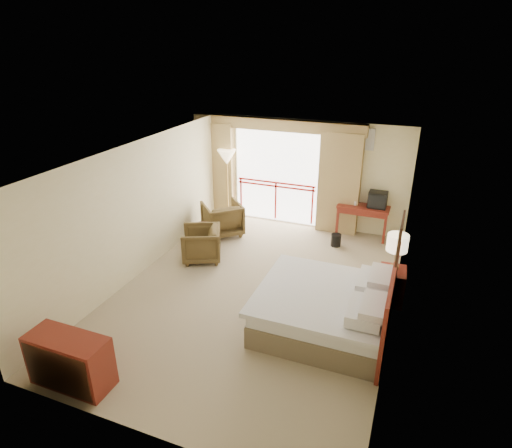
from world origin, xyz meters
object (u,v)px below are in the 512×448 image
at_px(desk, 363,212).
at_px(armchair_far, 223,234).
at_px(table_lamp, 397,243).
at_px(tv, 378,200).
at_px(side_table, 204,231).
at_px(dresser, 70,361).
at_px(nightstand, 391,285).
at_px(floor_lamp, 227,160).
at_px(wastebasket, 336,240).
at_px(bed, 327,309).
at_px(armchair_near, 202,259).

distance_m(desk, armchair_far, 3.49).
xyz_separation_m(table_lamp, tv, (-0.63, 2.63, -0.18)).
height_order(side_table, dresser, dresser).
xyz_separation_m(nightstand, floor_lamp, (-4.46, 2.54, 1.28)).
xyz_separation_m(nightstand, table_lamp, (0.00, 0.05, 0.84)).
bearing_deg(table_lamp, wastebasket, 127.04).
distance_m(side_table, dresser, 4.66).
bearing_deg(bed, side_table, 148.37).
bearing_deg(nightstand, dresser, -139.74).
bearing_deg(desk, armchair_near, -136.48).
relative_size(bed, nightstand, 3.25).
distance_m(armchair_far, side_table, 0.76).
height_order(table_lamp, desk, table_lamp).
relative_size(wastebasket, armchair_far, 0.32).
distance_m(tv, dresser, 7.28).
bearing_deg(bed, table_lamp, 53.81).
relative_size(armchair_near, side_table, 1.70).
xyz_separation_m(tv, armchair_far, (-3.52, -1.14, -0.99)).
distance_m(table_lamp, desk, 2.90).
relative_size(table_lamp, tv, 1.53).
height_order(desk, armchair_near, desk).
xyz_separation_m(table_lamp, wastebasket, (-1.40, 1.85, -1.02)).
bearing_deg(tv, armchair_near, -141.22).
height_order(table_lamp, wastebasket, table_lamp).
relative_size(bed, tv, 4.96).
bearing_deg(desk, dresser, -111.18).
bearing_deg(armchair_near, side_table, 178.95).
relative_size(nightstand, armchair_near, 0.80).
distance_m(table_lamp, dresser, 5.56).
xyz_separation_m(wastebasket, floor_lamp, (-3.06, 0.63, 1.46)).
xyz_separation_m(nightstand, desk, (-0.93, 2.74, 0.29)).
height_order(bed, table_lamp, table_lamp).
bearing_deg(nightstand, table_lamp, 86.77).
relative_size(wastebasket, floor_lamp, 0.16).
height_order(nightstand, wastebasket, nightstand).
bearing_deg(armchair_far, armchair_near, 52.68).
xyz_separation_m(desk, tv, (0.30, -0.06, 0.37)).
relative_size(desk, floor_lamp, 0.65).
xyz_separation_m(floor_lamp, dresser, (0.49, -6.30, -1.22)).
height_order(nightstand, armchair_near, nightstand).
xyz_separation_m(bed, floor_lamp, (-3.54, 3.75, 1.23)).
xyz_separation_m(tv, wastebasket, (-0.77, -0.77, -0.84)).
xyz_separation_m(desk, floor_lamp, (-3.53, -0.20, 0.99)).
height_order(table_lamp, dresser, table_lamp).
xyz_separation_m(armchair_far, armchair_near, (0.14, -1.36, 0.00)).
relative_size(bed, armchair_far, 2.36).
bearing_deg(side_table, tv, 25.95).
distance_m(side_table, floor_lamp, 2.10).
xyz_separation_m(side_table, floor_lamp, (-0.13, 1.66, 1.28)).
relative_size(wastebasket, dresser, 0.25).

